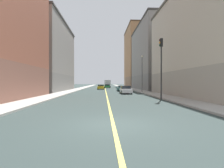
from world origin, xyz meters
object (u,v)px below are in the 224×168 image
at_px(traffic_light_left_near, 161,61).
at_px(building_right_midblock, 40,57).
at_px(building_left_near, 215,44).
at_px(car_green, 107,86).
at_px(box_truck, 107,83).
at_px(car_teal, 122,88).
at_px(street_lamp_left_near, 142,70).
at_px(building_left_far, 141,58).
at_px(car_yellow, 101,87).
at_px(car_white, 126,90).
at_px(building_left_mid, 159,57).

bearing_deg(traffic_light_left_near, building_right_midblock, 133.51).
relative_size(building_left_near, building_right_midblock, 0.98).
xyz_separation_m(car_green, box_truck, (0.24, 9.05, 0.89)).
xyz_separation_m(car_green, car_teal, (2.77, -23.05, -0.01)).
height_order(street_lamp_left_near, box_truck, street_lamp_left_near).
bearing_deg(building_right_midblock, building_left_far, 46.24).
height_order(building_left_far, traffic_light_left_near, building_left_far).
relative_size(street_lamp_left_near, box_truck, 1.06).
height_order(building_right_midblock, street_lamp_left_near, building_right_midblock).
bearing_deg(car_green, street_lamp_left_near, -77.94).
height_order(car_green, box_truck, box_truck).
distance_m(car_teal, box_truck, 32.21).
bearing_deg(building_left_far, car_green, -144.75).
distance_m(building_right_midblock, car_yellow, 18.13).
xyz_separation_m(traffic_light_left_near, car_white, (-2.51, 11.68, -3.68)).
height_order(traffic_light_left_near, car_green, traffic_light_left_near).
distance_m(building_left_near, traffic_light_left_near, 10.60).
bearing_deg(building_left_far, traffic_light_left_near, -99.66).
relative_size(building_left_mid, traffic_light_left_near, 3.41).
distance_m(building_left_far, car_green, 20.71).
distance_m(building_left_mid, traffic_light_left_near, 31.44).
bearing_deg(car_teal, car_yellow, 112.93).
relative_size(car_white, car_yellow, 1.02).
xyz_separation_m(building_left_near, building_left_mid, (0.00, 25.07, 1.62)).
relative_size(traffic_light_left_near, street_lamp_left_near, 0.98).
xyz_separation_m(building_left_near, car_green, (-14.14, 38.45, -6.67)).
bearing_deg(traffic_light_left_near, car_white, 102.11).
relative_size(building_left_mid, car_green, 5.77).
relative_size(car_green, box_truck, 0.61).
bearing_deg(building_left_far, street_lamp_left_near, -101.74).
relative_size(building_left_mid, street_lamp_left_near, 3.34).
relative_size(car_green, car_teal, 0.92).
relative_size(building_left_near, car_green, 5.46).
height_order(building_right_midblock, car_green, building_right_midblock).
bearing_deg(box_truck, street_lamp_left_near, -81.15).
xyz_separation_m(building_left_far, box_truck, (-13.89, -0.94, -10.47)).
relative_size(traffic_light_left_near, box_truck, 1.04).
xyz_separation_m(traffic_light_left_near, car_teal, (-2.32, 20.09, -3.73)).
relative_size(building_left_far, traffic_light_left_near, 3.51).
bearing_deg(building_right_midblock, traffic_light_left_near, -46.49).
bearing_deg(building_right_midblock, car_green, 53.42).
bearing_deg(building_right_midblock, car_teal, -5.72).
bearing_deg(car_green, building_right_midblock, -126.58).
relative_size(building_left_mid, box_truck, 3.54).
bearing_deg(street_lamp_left_near, car_white, -141.11).
bearing_deg(traffic_light_left_near, car_yellow, 102.77).
bearing_deg(car_white, building_right_midblock, 150.74).
height_order(building_left_near, building_left_far, building_left_far).
xyz_separation_m(street_lamp_left_near, car_teal, (-3.34, 5.57, -3.77)).
height_order(car_white, box_truck, box_truck).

